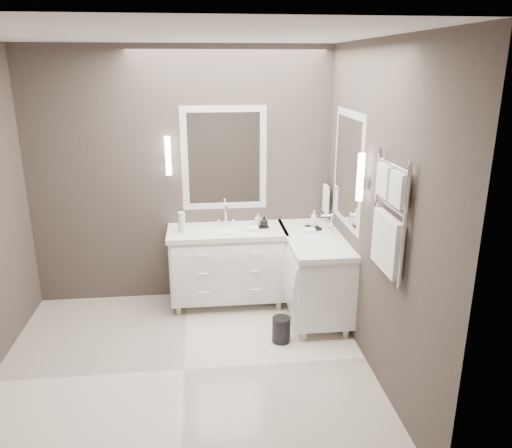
{
  "coord_description": "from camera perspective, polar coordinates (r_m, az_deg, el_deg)",
  "views": [
    {
      "loc": [
        0.2,
        -3.74,
        2.5
      ],
      "look_at": [
        0.7,
        0.7,
        1.07
      ],
      "focal_mm": 35.0,
      "sensor_mm": 36.0,
      "label": 1
    }
  ],
  "objects": [
    {
      "name": "wall_right",
      "position": [
        4.16,
        13.61,
        1.23
      ],
      "size": [
        0.01,
        3.0,
        2.7
      ],
      "primitive_type": "cube",
      "color": "#453C37",
      "rests_on": "floor"
    },
    {
      "name": "wall_front",
      "position": [
        2.52,
        -10.4,
        -9.67
      ],
      "size": [
        3.2,
        0.01,
        2.7
      ],
      "primitive_type": "cube",
      "color": "#453C37",
      "rests_on": "floor"
    },
    {
      "name": "mirror_back",
      "position": [
        5.32,
        -3.66,
        7.48
      ],
      "size": [
        0.9,
        0.02,
        1.1
      ],
      "color": "white",
      "rests_on": "wall_back"
    },
    {
      "name": "soap_bottle_b",
      "position": [
        5.24,
        0.94,
        0.31
      ],
      "size": [
        0.11,
        0.11,
        0.11
      ],
      "primitive_type": "imported",
      "rotation": [
        0.0,
        0.0,
        -0.35
      ],
      "color": "black",
      "rests_on": "amenity_tray_back"
    },
    {
      "name": "waste_bin",
      "position": [
        4.8,
        2.89,
        -11.96
      ],
      "size": [
        0.21,
        0.21,
        0.24
      ],
      "primitive_type": "cylinder",
      "rotation": [
        0.0,
        0.0,
        -0.25
      ],
      "color": "black",
      "rests_on": "floor"
    },
    {
      "name": "amenity_tray_back",
      "position": [
        5.28,
        0.58,
        -0.27
      ],
      "size": [
        0.16,
        0.12,
        0.02
      ],
      "primitive_type": "cube",
      "rotation": [
        0.0,
        0.0,
        0.1
      ],
      "color": "black",
      "rests_on": "vanity_back"
    },
    {
      "name": "sconce_back",
      "position": [
        5.25,
        -10.02,
        7.59
      ],
      "size": [
        0.06,
        0.06,
        0.4
      ],
      "color": "white",
      "rests_on": "wall_back"
    },
    {
      "name": "sconce_right",
      "position": [
        4.27,
        11.85,
        5.16
      ],
      "size": [
        0.06,
        0.06,
        0.4
      ],
      "color": "white",
      "rests_on": "wall_right"
    },
    {
      "name": "vanity_back",
      "position": [
        5.36,
        -3.29,
        -4.29
      ],
      "size": [
        1.24,
        0.59,
        0.97
      ],
      "color": "white",
      "rests_on": "floor"
    },
    {
      "name": "water_bottle",
      "position": [
        5.17,
        -8.49,
        0.21
      ],
      "size": [
        0.09,
        0.09,
        0.21
      ],
      "primitive_type": "cylinder",
      "rotation": [
        0.0,
        0.0,
        0.22
      ],
      "color": "silver",
      "rests_on": "vanity_back"
    },
    {
      "name": "amenity_tray_right",
      "position": [
        5.27,
        6.58,
        -0.43
      ],
      "size": [
        0.15,
        0.18,
        0.02
      ],
      "primitive_type": "cube",
      "rotation": [
        0.0,
        0.0,
        0.23
      ],
      "color": "black",
      "rests_on": "vanity_right"
    },
    {
      "name": "soap_bottle_a",
      "position": [
        5.28,
        0.23,
        0.52
      ],
      "size": [
        0.07,
        0.07,
        0.12
      ],
      "primitive_type": "imported",
      "rotation": [
        0.0,
        0.0,
        0.38
      ],
      "color": "white",
      "rests_on": "amenity_tray_back"
    },
    {
      "name": "mirror_right",
      "position": [
        4.84,
        10.43,
        6.19
      ],
      "size": [
        0.02,
        0.9,
        1.1
      ],
      "color": "white",
      "rests_on": "wall_right"
    },
    {
      "name": "vanity_right",
      "position": [
        5.18,
        6.66,
        -5.2
      ],
      "size": [
        0.59,
        1.24,
        0.97
      ],
      "color": "white",
      "rests_on": "floor"
    },
    {
      "name": "floor",
      "position": [
        4.51,
        -8.2,
        -16.18
      ],
      "size": [
        3.2,
        3.0,
        0.01
      ],
      "primitive_type": "cube",
      "color": "white",
      "rests_on": "ground"
    },
    {
      "name": "ceiling",
      "position": [
        3.75,
        -10.13,
        20.68
      ],
      "size": [
        3.2,
        3.0,
        0.01
      ],
      "primitive_type": "cube",
      "color": "white",
      "rests_on": "wall_back"
    },
    {
      "name": "soap_bottle_c",
      "position": [
        5.24,
        6.61,
        0.63
      ],
      "size": [
        0.09,
        0.09,
        0.18
      ],
      "primitive_type": "imported",
      "rotation": [
        0.0,
        0.0,
        0.28
      ],
      "color": "white",
      "rests_on": "amenity_tray_right"
    },
    {
      "name": "towel_ladder",
      "position": [
        3.77,
        14.89,
        0.09
      ],
      "size": [
        0.06,
        0.58,
        0.9
      ],
      "color": "white",
      "rests_on": "wall_right"
    },
    {
      "name": "wall_back",
      "position": [
        5.37,
        -8.44,
        5.25
      ],
      "size": [
        3.2,
        0.01,
        2.7
      ],
      "primitive_type": "cube",
      "color": "#453C37",
      "rests_on": "floor"
    },
    {
      "name": "towel_bar_corner",
      "position": [
        5.45,
        7.99,
        2.92
      ],
      "size": [
        0.03,
        0.22,
        0.3
      ],
      "color": "white",
      "rests_on": "wall_right"
    }
  ]
}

